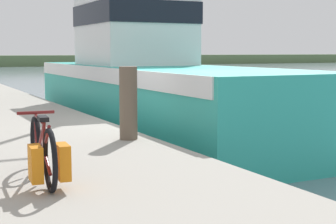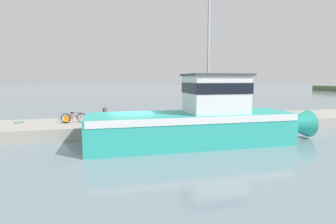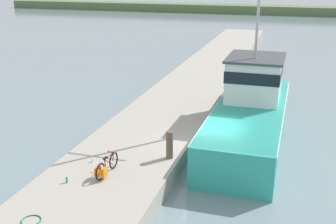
# 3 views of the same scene
# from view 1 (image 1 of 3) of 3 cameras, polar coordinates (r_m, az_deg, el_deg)

# --- Properties ---
(ground_plane) EXTENTS (320.00, 320.00, 0.00)m
(ground_plane) POSITION_cam_1_polar(r_m,az_deg,el_deg) (10.91, 0.01, -5.17)
(ground_plane) COLOR gray
(far_shoreline) EXTENTS (180.00, 5.00, 1.63)m
(far_shoreline) POSITION_cam_1_polar(r_m,az_deg,el_deg) (87.24, -3.22, 5.79)
(far_shoreline) COLOR #567047
(far_shoreline) RESTS_ON ground_plane
(fishing_boat_main) EXTENTS (3.54, 14.07, 11.01)m
(fishing_boat_main) POSITION_cam_1_polar(r_m,az_deg,el_deg) (14.73, -2.54, 3.74)
(fishing_boat_main) COLOR teal
(fishing_boat_main) RESTS_ON ground_plane
(bicycle_touring) EXTENTS (0.51, 1.72, 0.75)m
(bicycle_touring) POSITION_cam_1_polar(r_m,az_deg,el_deg) (5.83, -13.52, -4.49)
(bicycle_touring) COLOR black
(bicycle_touring) RESTS_ON dock_pier
(mooring_post) EXTENTS (0.30, 0.30, 1.21)m
(mooring_post) POSITION_cam_1_polar(r_m,az_deg,el_deg) (8.53, -4.41, 0.98)
(mooring_post) COLOR brown
(mooring_post) RESTS_ON dock_pier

